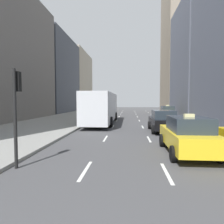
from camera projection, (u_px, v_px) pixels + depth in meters
The scene contains 8 objects.
sidewalk_left at pixel (66, 119), 26.48m from camera, with size 8.00×66.00×0.15m, color gray.
lane_markings at pixel (141, 123), 21.69m from camera, with size 5.72×56.00×0.01m.
building_row_left at pixel (23, 42), 28.81m from camera, with size 6.00×67.67×31.01m.
taxi_lead at pixel (167, 112), 28.68m from camera, with size 2.02×4.40×1.87m.
taxi_second at pixel (187, 135), 9.17m from camera, with size 2.02×4.40×1.87m.
sedan_black_near at pixel (163, 121), 15.84m from camera, with size 2.02×4.45×1.71m.
city_bus at pixel (102, 107), 21.59m from camera, with size 2.80×11.61×3.25m.
traffic_light_pole at pixel (16, 102), 7.20m from camera, with size 0.24×0.42×3.60m.
Camera 1 is at (1.32, 1.22, 2.45)m, focal length 32.00 mm.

